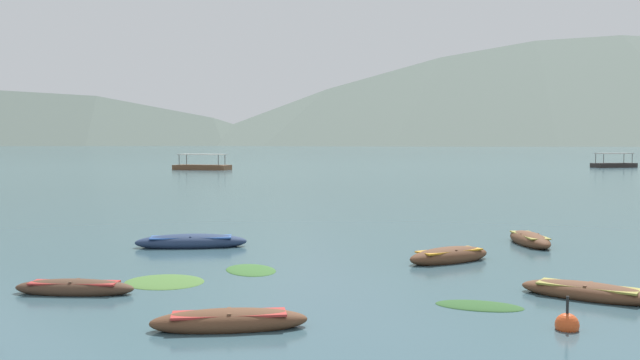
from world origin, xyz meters
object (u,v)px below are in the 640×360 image
at_px(rowboat_4, 191,242).
at_px(ferry_0, 202,167).
at_px(rowboat_1, 449,256).
at_px(rowboat_2, 229,321).
at_px(rowboat_5, 74,288).
at_px(mooring_buoy, 567,325).
at_px(rowboat_6, 588,292).
at_px(ferry_1, 614,165).
at_px(rowboat_0, 530,240).

relative_size(rowboat_4, ferry_0, 0.49).
distance_m(rowboat_1, rowboat_4, 9.86).
xyz_separation_m(rowboat_2, rowboat_5, (-4.60, 3.39, -0.02)).
bearing_deg(mooring_buoy, rowboat_6, 62.36).
relative_size(rowboat_6, ferry_1, 0.44).
relative_size(rowboat_4, rowboat_6, 1.27).
height_order(rowboat_2, mooring_buoy, mooring_buoy).
height_order(rowboat_5, ferry_0, ferry_0).
relative_size(rowboat_6, ferry_0, 0.39).
relative_size(ferry_1, mooring_buoy, 8.80).
xyz_separation_m(ferry_1, mooring_buoy, (-41.60, -98.10, -0.34)).
relative_size(rowboat_0, rowboat_1, 1.04).
bearing_deg(rowboat_4, rowboat_0, 3.68).
distance_m(rowboat_1, ferry_1, 99.33).
height_order(rowboat_2, ferry_0, ferry_0).
distance_m(rowboat_1, rowboat_5, 11.92).
bearing_deg(rowboat_6, rowboat_2, -161.01).
bearing_deg(rowboat_6, rowboat_0, 82.40).
bearing_deg(rowboat_0, rowboat_5, -148.37).
height_order(rowboat_0, ferry_0, ferry_0).
relative_size(rowboat_1, rowboat_6, 0.98).
bearing_deg(ferry_0, rowboat_1, -73.80).
bearing_deg(mooring_buoy, rowboat_4, 132.01).
height_order(rowboat_2, rowboat_4, rowboat_4).
distance_m(rowboat_6, mooring_buoy, 3.38).
xyz_separation_m(rowboat_0, rowboat_6, (-1.25, -9.39, -0.03)).
distance_m(rowboat_5, ferry_1, 108.79).
xyz_separation_m(rowboat_5, ferry_1, (53.44, 94.75, 0.29)).
bearing_deg(mooring_buoy, rowboat_5, 164.19).
bearing_deg(rowboat_1, rowboat_5, -154.98).
distance_m(rowboat_2, rowboat_4, 11.99).
height_order(rowboat_4, mooring_buoy, mooring_buoy).
height_order(rowboat_0, rowboat_2, rowboat_0).
bearing_deg(mooring_buoy, rowboat_2, -179.70).
distance_m(rowboat_4, rowboat_6, 14.69).
bearing_deg(rowboat_0, rowboat_6, -97.60).
bearing_deg(rowboat_0, ferry_0, 109.66).
relative_size(rowboat_5, mooring_buoy, 3.69).
xyz_separation_m(rowboat_5, rowboat_6, (13.41, -0.36, 0.01)).
height_order(rowboat_0, rowboat_4, rowboat_4).
relative_size(rowboat_5, ferry_1, 0.42).
distance_m(rowboat_5, ferry_0, 85.13).
height_order(rowboat_0, mooring_buoy, mooring_buoy).
xyz_separation_m(rowboat_4, ferry_0, (-13.67, 76.07, 0.25)).
relative_size(rowboat_5, rowboat_6, 0.95).
bearing_deg(rowboat_1, rowboat_0, 45.94).
xyz_separation_m(rowboat_6, mooring_buoy, (-1.57, -2.99, -0.06)).
xyz_separation_m(rowboat_2, ferry_0, (-16.82, 87.64, 0.27)).
height_order(rowboat_1, ferry_1, ferry_1).
xyz_separation_m(rowboat_0, mooring_buoy, (-2.82, -12.38, -0.08)).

